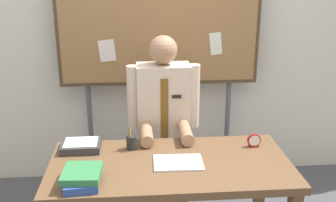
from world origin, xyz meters
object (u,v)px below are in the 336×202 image
(bulletin_board, at_px, (159,19))
(pen_holder, at_px, (131,142))
(desk_clock, at_px, (254,141))
(paper_tray, at_px, (81,146))
(open_notebook, at_px, (178,163))
(desk, at_px, (170,175))
(book_stack, at_px, (82,177))
(person, at_px, (164,133))

(bulletin_board, relative_size, pen_holder, 13.12)
(desk_clock, distance_m, pen_holder, 0.84)
(desk_clock, xyz_separation_m, paper_tray, (-1.18, 0.05, -0.01))
(bulletin_board, relative_size, open_notebook, 6.79)
(bulletin_board, distance_m, paper_tray, 1.25)
(bulletin_board, height_order, desk_clock, bulletin_board)
(desk_clock, bearing_deg, desk, -162.53)
(bulletin_board, bearing_deg, open_notebook, -87.48)
(desk_clock, height_order, pen_holder, pen_holder)
(book_stack, distance_m, desk_clock, 1.20)
(open_notebook, bearing_deg, paper_tray, 158.01)
(bulletin_board, relative_size, book_stack, 7.56)
(bulletin_board, xyz_separation_m, pen_holder, (-0.25, -0.84, -0.72))
(desk_clock, bearing_deg, bulletin_board, 124.33)
(person, distance_m, paper_tray, 0.70)
(bulletin_board, bearing_deg, desk, -90.01)
(desk_clock, relative_size, paper_tray, 0.36)
(open_notebook, xyz_separation_m, desk_clock, (0.55, 0.21, 0.04))
(desk_clock, bearing_deg, pen_holder, 177.90)
(person, distance_m, bulletin_board, 0.94)
(desk, relative_size, bulletin_board, 0.73)
(bulletin_board, distance_m, pen_holder, 1.13)
(bulletin_board, distance_m, desk_clock, 1.28)
(open_notebook, bearing_deg, desk_clock, 20.74)
(bulletin_board, bearing_deg, person, -90.02)
(desk, height_order, book_stack, book_stack)
(desk, bearing_deg, pen_holder, 138.54)
(pen_holder, bearing_deg, desk, -41.46)
(open_notebook, bearing_deg, book_stack, -160.74)
(pen_holder, bearing_deg, bulletin_board, 73.61)
(desk_clock, distance_m, paper_tray, 1.18)
(person, relative_size, paper_tray, 5.55)
(person, distance_m, pen_holder, 0.47)
(book_stack, xyz_separation_m, pen_holder, (0.28, 0.44, 0.01))
(book_stack, distance_m, open_notebook, 0.61)
(desk, xyz_separation_m, bulletin_board, (0.00, 1.06, 0.86))
(pen_holder, relative_size, paper_tray, 0.62)
(open_notebook, bearing_deg, desk, 157.18)
(person, height_order, book_stack, person)
(person, xyz_separation_m, desk_clock, (0.60, -0.42, 0.10))
(desk_clock, bearing_deg, open_notebook, -159.26)
(bulletin_board, height_order, paper_tray, bulletin_board)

